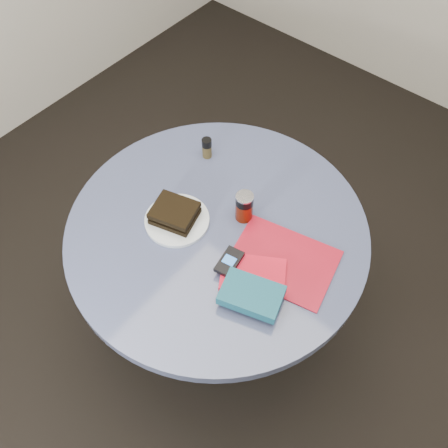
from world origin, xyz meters
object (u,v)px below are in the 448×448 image
Objects in this scene: soda_can at (244,207)px; pepper_grinder at (207,148)px; novel at (252,295)px; sandwich at (175,213)px; magazine at (283,261)px; table at (218,254)px; red_book at (253,275)px; headphones at (228,291)px; mp3_player at (229,262)px; plate at (177,220)px.

soda_can is 1.33× the size of pepper_grinder.
pepper_grinder is at bearing 125.56° from novel.
magazine is at bearing 14.75° from sandwich.
soda_can reaches higher than table.
novel is at bearing -36.67° from pepper_grinder.
headphones is (-0.03, -0.09, -0.00)m from red_book.
soda_can is 1.03× the size of mp3_player.
red_book is (0.33, -0.01, -0.02)m from sandwich.
magazine is (0.48, -0.19, -0.04)m from pepper_grinder.
mp3_player is at bearing 140.45° from novel.
magazine is at bearing 15.15° from plate.
magazine is 2.98× the size of mp3_player.
mp3_player reaches higher than magazine.
red_book is 1.10× the size of novel.
mp3_player is at bearing -64.62° from soda_can.
plate is 2.01× the size of mp3_player.
mp3_player is at bearing 161.35° from red_book.
mp3_player is at bearing -35.33° from table.
pepper_grinder is (-0.24, 0.22, 0.21)m from table.
table is 0.24m from soda_can.
pepper_grinder is at bearing 139.17° from mp3_player.
soda_can is 0.29m from headphones.
sandwich is 1.52× the size of soda_can.
plate is at bearing 174.27° from mp3_player.
pepper_grinder is 0.48m from mp3_player.
sandwich reaches higher than table.
pepper_grinder is (-0.11, 0.29, 0.00)m from sandwich.
red_book reaches higher than headphones.
headphones is at bearing -17.27° from sandwich.
pepper_grinder is at bearing 137.34° from headphones.
mp3_player is 0.09m from headphones.
novel reaches higher than mp3_player.
sandwich reaches higher than plate.
soda_can is (0.16, 0.16, 0.05)m from plate.
soda_can reaches higher than plate.
table is at bearing 175.34° from magazine.
sandwich reaches higher than novel.
headphones is at bearing -60.95° from soda_can.
mp3_player is (-0.08, -0.02, 0.02)m from red_book.
novel is at bearing -87.84° from red_book.
plate is 1.20× the size of novel.
novel reaches higher than table.
table is 0.29m from headphones.
soda_can is 0.56× the size of red_book.
magazine reaches higher than table.
pepper_grinder is 0.53m from red_book.
novel is at bearing -11.41° from plate.
soda_can is 0.31m from novel.
mp3_player reaches higher than table.
pepper_grinder is at bearing 112.23° from plate.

